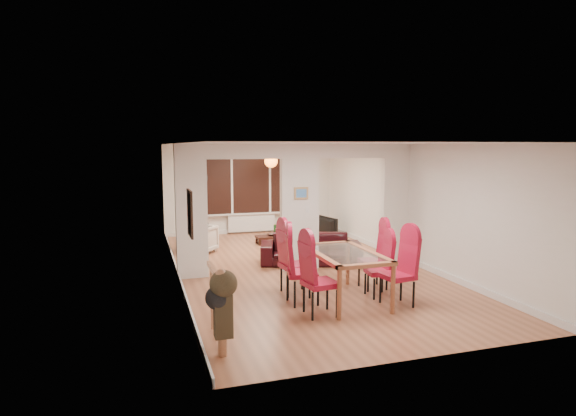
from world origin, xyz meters
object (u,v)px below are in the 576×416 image
dining_chair_ra (397,270)px  coffee_table (273,239)px  dining_chair_lc (295,260)px  sofa (311,249)px  dining_chair_la (320,277)px  armchair (198,239)px  dining_chair_lb (303,268)px  television (325,227)px  dining_table (344,276)px  bottle (275,230)px  dining_chair_rc (373,258)px  bowl (271,235)px  person (199,212)px  dining_chair_rb (379,267)px

dining_chair_ra → coffee_table: 5.45m
dining_chair_lc → sofa: 2.24m
dining_chair_la → armchair: size_ratio=1.59×
dining_chair_lb → armchair: 4.41m
dining_chair_la → television: dining_chair_la is taller
dining_chair_ra → television: bearing=70.1°
dining_table → bottle: dining_table is taller
bottle → dining_chair_lc: bearing=-101.3°
dining_chair_rc → bowl: bearing=105.8°
person → coffee_table: person is taller
dining_chair_lc → television: 5.49m
bowl → bottle: bearing=-2.4°
dining_chair_ra → bowl: bearing=87.2°
bowl → person: bearing=-170.3°
dining_chair_lc → dining_chair_ra: bearing=-44.7°
dining_chair_lb → person: (-1.11, 4.51, 0.36)m
bottle → armchair: bearing=-164.1°
armchair → bottle: 2.17m
dining_chair_rc → armchair: size_ratio=1.52×
bottle → bowl: bearing=177.6°
dining_chair_rb → dining_chair_rc: size_ratio=0.91×
dining_chair_ra → dining_chair_rb: dining_chair_ra is taller
dining_chair_lc → coffee_table: (0.80, 4.32, -0.49)m
armchair → bottle: (2.08, 0.59, 0.02)m
dining_chair_rc → sofa: (-0.42, 2.09, -0.24)m
dining_chair_lb → armchair: size_ratio=1.61×
dining_chair_rc → sofa: 2.15m
dining_chair_lb → dining_chair_lc: bearing=97.3°
sofa → television: (1.48, 2.90, -0.04)m
dining_chair_rc → bowl: 4.49m
dining_chair_rc → sofa: bearing=108.5°
dining_chair_rb → coffee_table: (-0.51, 4.87, -0.41)m
dining_chair_lc → dining_chair_ra: dining_chair_lc is taller
dining_chair_la → television: bearing=60.0°
dining_chair_rb → dining_chair_rc: 0.46m
armchair → person: bearing=116.0°
bowl → dining_chair_ra: bearing=-83.6°
bottle → sofa: bearing=-86.2°
dining_table → dining_chair_la: 0.85m
dining_chair_la → dining_chair_lc: size_ratio=0.99×
bowl → sofa: bearing=-83.8°
dining_chair_rb → sofa: bearing=103.4°
sofa → person: 3.02m
television → bottle: 1.73m
dining_chair_la → coffee_table: (0.77, 5.44, -0.48)m
person → bottle: (2.01, 0.32, -0.60)m
bowl → dining_chair_lc: bearing=-100.0°
dining_chair_rb → bottle: size_ratio=3.32×
person → bottle: bearing=121.4°
dining_chair_rc → bowl: (-0.68, 4.42, -0.33)m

